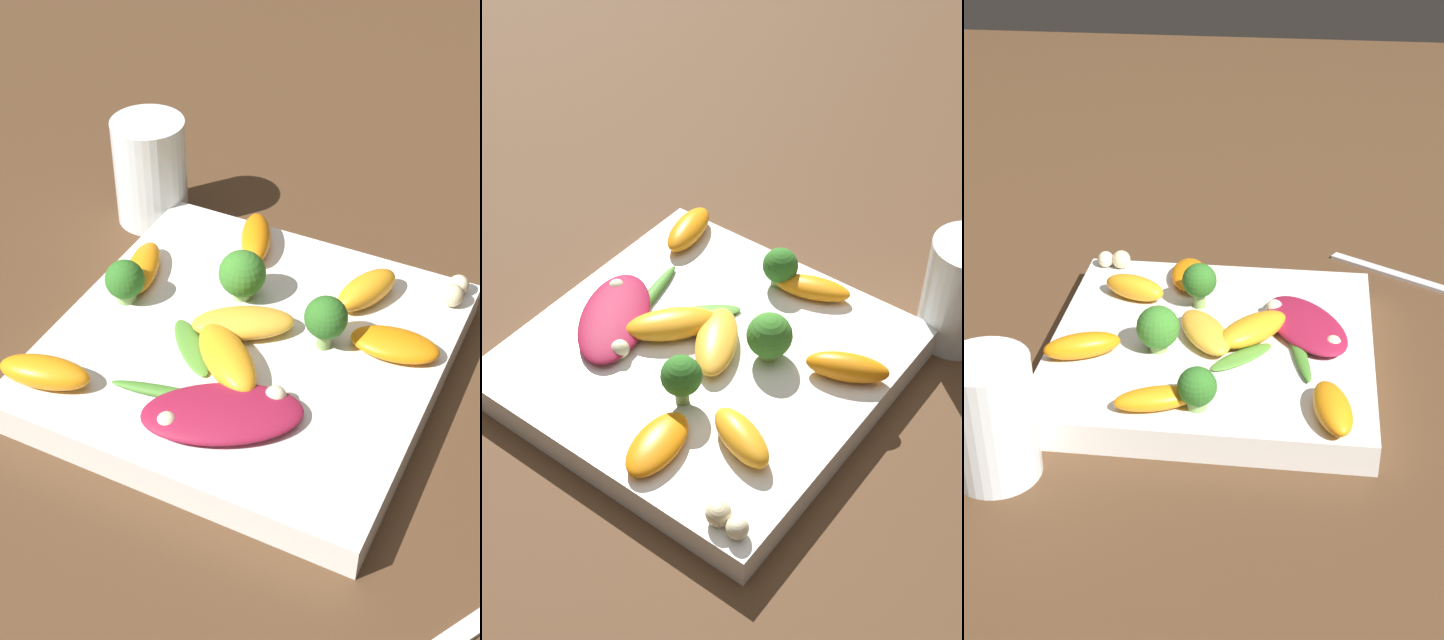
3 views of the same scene
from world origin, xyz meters
TOP-DOWN VIEW (x-y plane):
  - ground_plane at (0.00, 0.00)m, footprint 2.40×2.40m
  - plate at (0.00, 0.00)m, footprint 0.26×0.26m
  - drinking_glass at (0.13, 0.16)m, footprint 0.06×0.06m
  - radicchio_leaf_0 at (-0.08, -0.02)m, footprint 0.10×0.12m
  - orange_segment_0 at (-0.03, 0.00)m, footprint 0.07×0.07m
  - orange_segment_1 at (0.03, -0.10)m, footprint 0.04×0.07m
  - orange_segment_2 at (0.08, -0.06)m, footprint 0.06×0.04m
  - orange_segment_3 at (0.03, 0.10)m, footprint 0.07×0.04m
  - orange_segment_4 at (0.01, 0.01)m, footprint 0.06×0.08m
  - orange_segment_5 at (-0.10, 0.10)m, footprint 0.04×0.07m
  - orange_segment_6 at (0.10, 0.04)m, footprint 0.07×0.05m
  - broccoli_floret_0 at (0.02, -0.05)m, footprint 0.03×0.03m
  - broccoli_floret_1 at (0.00, 0.10)m, footprint 0.03×0.03m
  - broccoli_floret_2 at (0.04, 0.03)m, footprint 0.03×0.03m
  - arugula_sprig_0 at (-0.03, 0.03)m, footprint 0.06×0.06m
  - arugula_sprig_1 at (-0.07, 0.02)m, footprint 0.03×0.09m
  - macadamia_nut_0 at (-0.05, -0.04)m, footprint 0.01×0.01m
  - macadamia_nut_1 at (0.12, -0.12)m, footprint 0.02×0.02m
  - macadamia_nut_2 at (0.10, -0.12)m, footprint 0.02×0.02m
  - macadamia_nut_3 at (-0.10, 0.01)m, footprint 0.01×0.01m

SIDE VIEW (x-z plane):
  - ground_plane at x=0.00m, z-range 0.00..0.00m
  - plate at x=0.00m, z-range 0.00..0.03m
  - arugula_sprig_0 at x=-0.03m, z-range 0.03..0.03m
  - arugula_sprig_1 at x=-0.07m, z-range 0.03..0.03m
  - radicchio_leaf_0 at x=-0.08m, z-range 0.03..0.04m
  - macadamia_nut_3 at x=-0.10m, z-range 0.03..0.04m
  - orange_segment_1 at x=0.03m, z-range 0.03..0.04m
  - macadamia_nut_0 at x=-0.05m, z-range 0.03..0.04m
  - macadamia_nut_1 at x=0.12m, z-range 0.03..0.04m
  - orange_segment_3 at x=0.03m, z-range 0.03..0.04m
  - orange_segment_4 at x=0.01m, z-range 0.03..0.04m
  - macadamia_nut_2 at x=0.10m, z-range 0.03..0.04m
  - orange_segment_5 at x=-0.10m, z-range 0.03..0.04m
  - orange_segment_0 at x=-0.03m, z-range 0.03..0.05m
  - orange_segment_6 at x=0.10m, z-range 0.03..0.05m
  - orange_segment_2 at x=0.08m, z-range 0.03..0.05m
  - broccoli_floret_1 at x=0.00m, z-range 0.03..0.06m
  - broccoli_floret_2 at x=0.04m, z-range 0.03..0.07m
  - drinking_glass at x=0.13m, z-range 0.00..0.09m
  - broccoli_floret_0 at x=0.02m, z-range 0.03..0.07m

